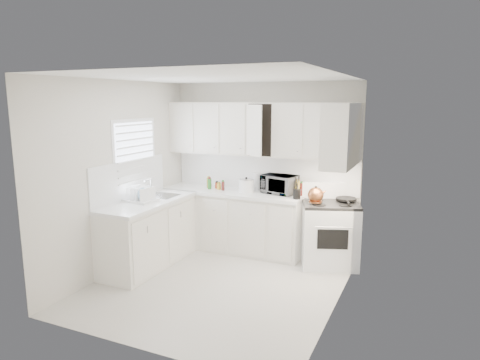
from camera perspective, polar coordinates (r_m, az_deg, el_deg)
The scene contains 32 objects.
floor at distance 5.69m, azimuth -2.98°, elevation -13.67°, with size 3.20×3.20×0.00m, color beige.
ceiling at distance 5.20m, azimuth -3.26°, elevation 13.46°, with size 3.20×3.20×0.00m, color white.
wall_back at distance 6.73m, azimuth 3.14°, elevation 1.70°, with size 3.00×3.00×0.00m, color silver.
wall_front at distance 3.98m, azimuth -13.77°, elevation -4.83°, with size 3.00×3.00×0.00m, color silver.
wall_left at distance 6.12m, azimuth -15.69°, elevation 0.42°, with size 3.20×3.20×0.00m, color silver.
wall_right at distance 4.81m, azimuth 13.00°, elevation -2.15°, with size 3.20×3.20×0.00m, color silver.
window_blinds at distance 6.34m, azimuth -13.65°, elevation 3.14°, with size 0.06×0.96×1.06m, color white, non-canonical shape.
lower_cabinets_back at distance 6.80m, azimuth -0.93°, elevation -5.55°, with size 2.22×0.60×0.90m, color silver, non-canonical shape.
lower_cabinets_left at distance 6.29m, azimuth -12.02°, elevation -7.12°, with size 0.60×1.60×0.90m, color silver, non-canonical shape.
countertop_back at distance 6.67m, azimuth -0.98°, elevation -1.65°, with size 2.24×0.64×0.05m, color white.
countertop_left at distance 6.16m, azimuth -12.11°, elevation -2.92°, with size 0.64×1.62×0.05m, color white.
backsplash_back at distance 6.74m, azimuth 3.11°, elevation 1.06°, with size 2.98×0.02×0.55m, color white.
backsplash_left at distance 6.28m, azimuth -14.43°, elevation 0.04°, with size 0.02×1.60×0.55m, color white.
upper_cabinets_back at distance 6.55m, azimuth 2.64°, elevation 3.22°, with size 3.00×0.33×0.80m, color silver, non-canonical shape.
upper_cabinets_right at distance 5.59m, azimuth 13.09°, elevation 1.69°, with size 0.33×0.90×0.80m, color silver, non-canonical shape.
sink at distance 6.41m, azimuth -10.32°, elevation -1.01°, with size 0.42×0.38×0.30m, color gray, non-canonical shape.
stove at distance 6.24m, azimuth 11.84°, elevation -5.94°, with size 0.76×0.63×1.17m, color white, non-canonical shape.
tea_kettle at distance 6.01m, azimuth 10.00°, elevation -1.82°, with size 0.27×0.23×0.25m, color #A0512B, non-canonical shape.
frying_pan at distance 6.26m, azimuth 13.89°, elevation -2.37°, with size 0.29×0.49×0.04m, color black, non-canonical shape.
microwave at distance 6.48m, azimuth 5.25°, elevation -0.28°, with size 0.50×0.28×0.34m, color gray.
rice_cooker at distance 6.56m, azimuth 0.84°, elevation -0.61°, with size 0.23×0.23×0.23m, color white, non-canonical shape.
paper_towel at distance 6.72m, azimuth 2.25°, elevation -0.16°, with size 0.12×0.12×0.27m, color white.
utensil_crock at distance 6.14m, azimuth 7.57°, elevation -0.96°, with size 0.11×0.11×0.34m, color black, non-canonical shape.
dish_rack at distance 6.11m, azimuth -13.11°, elevation -1.67°, with size 0.44×0.33×0.24m, color white, non-canonical shape.
spice_left_0 at distance 6.97m, azimuth -3.95°, elevation -0.38°, with size 0.06×0.06×0.13m, color olive.
spice_left_1 at distance 6.86m, azimuth -3.75°, elevation -0.56°, with size 0.06×0.06×0.13m, color #256822.
spice_left_2 at distance 6.90m, azimuth -2.85°, elevation -0.48°, with size 0.06×0.06×0.13m, color red.
spice_left_3 at distance 6.79m, azimuth -2.63°, elevation -0.66°, with size 0.06×0.06×0.13m, color gold.
spice_left_4 at distance 6.84m, azimuth -1.73°, elevation -0.58°, with size 0.06×0.06×0.13m, color #531B17.
sauce_right_0 at distance 6.46m, azimuth 7.48°, elevation -1.05°, with size 0.06×0.06×0.19m, color red.
sauce_right_1 at distance 6.39m, azimuth 7.79°, elevation -1.19°, with size 0.06×0.06×0.19m, color gold.
sauce_right_2 at distance 6.43m, azimuth 8.41°, elevation -1.13°, with size 0.06×0.06×0.19m, color #531B17.
Camera 1 is at (2.39, -4.61, 2.34)m, focal length 32.19 mm.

